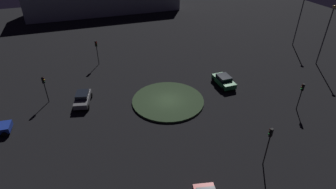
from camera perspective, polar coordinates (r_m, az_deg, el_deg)
ground_plane at (r=36.33m, az=-0.00°, el=-1.46°), size 117.22×117.22×0.00m
roundabout_island at (r=36.26m, az=-0.00°, el=-1.29°), size 9.57×9.57×0.26m
car_green at (r=40.42m, az=11.64°, el=2.90°), size 4.10×2.11×1.52m
car_grey at (r=37.23m, az=-17.51°, el=-0.75°), size 4.28×2.73×1.56m
traffic_light_north at (r=38.30m, az=-24.55°, el=1.97°), size 0.36×0.39×3.78m
traffic_light_southwest at (r=37.26m, az=26.23°, el=0.58°), size 0.37×0.39×3.72m
traffic_light_west at (r=27.24m, az=20.46°, el=-8.89°), size 0.39×0.36×4.50m
traffic_light_northeast at (r=46.36m, az=-14.76°, el=9.41°), size 0.40×0.37×4.13m
streetlamp_south at (r=57.43m, az=26.07°, el=14.89°), size 0.54×0.54×9.18m
streetlamp_south_near at (r=50.66m, az=30.43°, el=11.72°), size 0.49×0.49×9.76m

